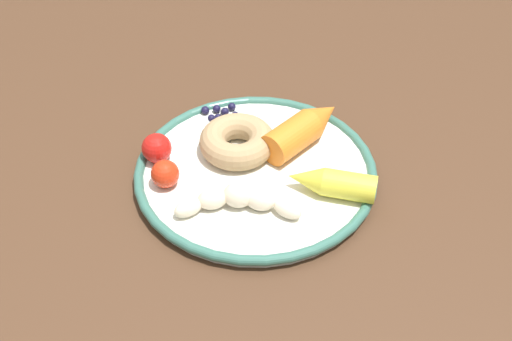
# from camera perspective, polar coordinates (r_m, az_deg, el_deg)

# --- Properties ---
(dining_table) EXTENTS (1.05, 0.94, 0.75)m
(dining_table) POSITION_cam_1_polar(r_m,az_deg,el_deg) (0.86, 0.06, -5.60)
(dining_table) COLOR #492F1E
(dining_table) RESTS_ON ground_plane
(plate) EXTENTS (0.29, 0.29, 0.02)m
(plate) POSITION_cam_1_polar(r_m,az_deg,el_deg) (0.81, 0.00, -0.15)
(plate) COLOR white
(plate) RESTS_ON dining_table
(banana) EXTENTS (0.06, 0.15, 0.03)m
(banana) POSITION_cam_1_polar(r_m,az_deg,el_deg) (0.75, -1.53, -2.55)
(banana) COLOR beige
(banana) RESTS_ON plate
(carrot_orange) EXTENTS (0.11, 0.12, 0.04)m
(carrot_orange) POSITION_cam_1_polar(r_m,az_deg,el_deg) (0.84, 4.13, 3.62)
(carrot_orange) COLOR orange
(carrot_orange) RESTS_ON plate
(carrot_yellow) EXTENTS (0.06, 0.11, 0.03)m
(carrot_yellow) POSITION_cam_1_polar(r_m,az_deg,el_deg) (0.77, 6.48, -1.06)
(carrot_yellow) COLOR yellow
(carrot_yellow) RESTS_ON plate
(donut) EXTENTS (0.12, 0.12, 0.03)m
(donut) POSITION_cam_1_polar(r_m,az_deg,el_deg) (0.82, -1.61, 2.50)
(donut) COLOR tan
(donut) RESTS_ON plate
(blueberry_pile) EXTENTS (0.04, 0.05, 0.02)m
(blueberry_pile) POSITION_cam_1_polar(r_m,az_deg,el_deg) (0.88, -3.03, 4.99)
(blueberry_pile) COLOR #191638
(blueberry_pile) RESTS_ON plate
(tomato_near) EXTENTS (0.03, 0.03, 0.03)m
(tomato_near) POSITION_cam_1_polar(r_m,az_deg,el_deg) (0.78, -7.77, -0.28)
(tomato_near) COLOR red
(tomato_near) RESTS_ON plate
(tomato_mid) EXTENTS (0.04, 0.04, 0.04)m
(tomato_mid) POSITION_cam_1_polar(r_m,az_deg,el_deg) (0.82, -8.48, 1.91)
(tomato_mid) COLOR red
(tomato_mid) RESTS_ON plate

